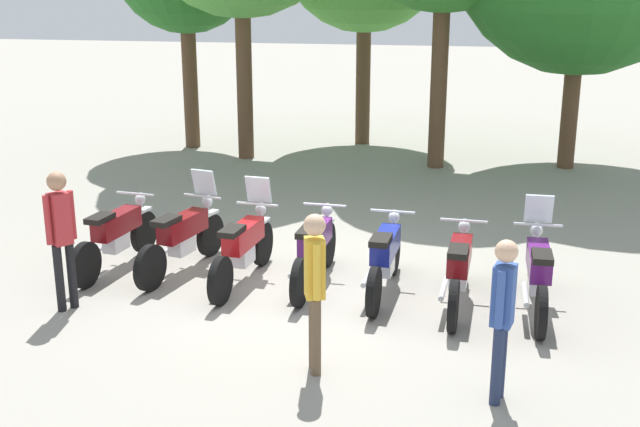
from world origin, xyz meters
name	(u,v)px	position (x,y,z in m)	size (l,w,h in m)	color
ground_plane	(313,287)	(0.00, 0.00, 0.00)	(80.00, 80.00, 0.00)	gray
motorcycle_0	(116,235)	(-2.93, 0.20, 0.50)	(0.66, 2.18, 0.99)	black
motorcycle_1	(183,236)	(-1.94, 0.27, 0.52)	(0.77, 2.16, 1.37)	black
motorcycle_2	(243,246)	(-0.97, 0.01, 0.52)	(0.62, 2.19, 1.37)	black
motorcycle_3	(315,249)	(0.00, 0.14, 0.50)	(0.62, 2.19, 0.99)	black
motorcycle_4	(385,257)	(0.97, -0.01, 0.50)	(0.62, 2.19, 0.99)	black
motorcycle_5	(459,268)	(1.95, -0.26, 0.50)	(0.62, 2.19, 0.99)	black
motorcycle_6	(538,272)	(2.92, -0.24, 0.52)	(0.62, 2.19, 1.37)	black
person_0	(503,309)	(2.41, -2.63, 0.99)	(0.27, 0.41, 1.69)	#232D4C
person_1	(315,280)	(0.50, -2.36, 1.04)	(0.29, 0.40, 1.76)	brown
person_2	(61,229)	(-2.91, -1.33, 1.07)	(0.33, 0.38, 1.80)	black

